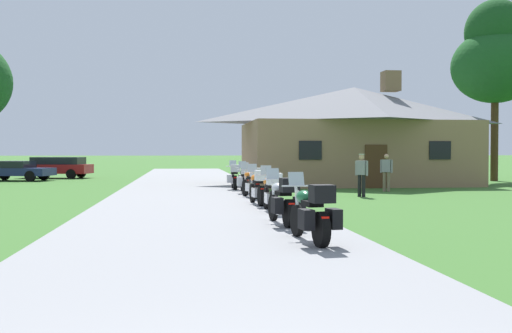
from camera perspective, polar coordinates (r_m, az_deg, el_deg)
The scene contains 15 objects.
ground_plane at distance 22.92m, azimuth -5.91°, elevation -3.02°, with size 500.00×500.00×0.00m, color #386628.
asphalt_driveway at distance 20.92m, azimuth -5.81°, elevation -3.36°, with size 6.40×80.00×0.06m, color gray.
motorcycle_green_nearest_to_camera at distance 11.34m, azimuth 5.34°, elevation -4.47°, with size 0.86×2.08×1.30m.
motorcycle_silver_second_in_row at distance 14.11m, azimuth 2.59°, elevation -3.31°, with size 0.84×2.08×1.30m.
motorcycle_orange_third_in_row at distance 17.17m, azimuth 1.40°, elevation -2.43°, with size 0.66×2.08×1.30m.
motorcycle_orange_fourth_in_row at distance 19.52m, azimuth 0.17°, elevation -1.96°, with size 0.66×2.08×1.30m.
motorcycle_orange_fifth_in_row at distance 22.46m, azimuth -0.43°, elevation -1.52°, with size 0.80×2.07×1.30m.
motorcycle_black_sixth_in_row at distance 25.05m, azimuth -1.05°, elevation -1.24°, with size 0.72×2.08×1.30m.
motorcycle_white_farthest_in_row at distance 27.55m, azimuth -2.05°, elevation -1.00°, with size 0.73×2.08×1.30m.
stone_lodge at distance 33.42m, azimuth 9.19°, elevation 3.01°, with size 12.21×8.09×6.17m.
bystander_gray_shirt_near_lodge at distance 27.39m, azimuth 12.17°, elevation -0.37°, with size 0.49×0.37×1.67m.
bystander_gray_shirt_beside_signpost at distance 23.99m, azimuth 9.90°, elevation -0.57°, with size 0.42×0.41×1.69m.
tree_right_of_lodge at distance 39.48m, azimuth 21.59°, elevation 9.60°, with size 5.15×5.15×10.86m.
parked_red_suv_far_left at distance 42.35m, azimuth -18.27°, elevation 0.00°, with size 4.88×2.76×1.40m.
parked_navy_sedan_far_left at distance 39.40m, azimuth -21.60°, elevation -0.32°, with size 4.53×2.84×1.20m.
Camera 1 is at (-0.40, -2.85, 1.77)m, focal length 42.51 mm.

